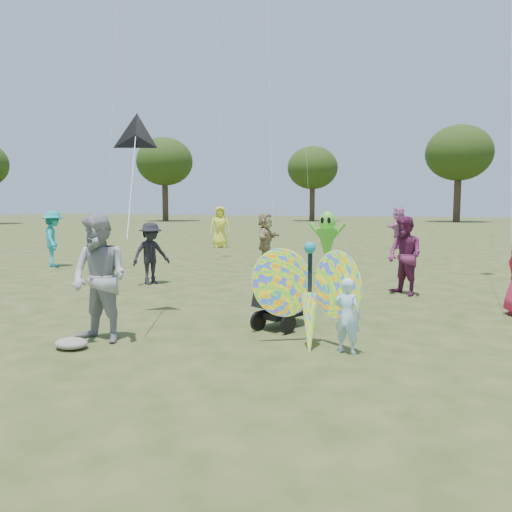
{
  "coord_description": "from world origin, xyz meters",
  "views": [
    {
      "loc": [
        2.81,
        -5.71,
        1.9
      ],
      "look_at": [
        -0.2,
        1.5,
        1.1
      ],
      "focal_mm": 35.0,
      "sensor_mm": 36.0,
      "label": 1
    }
  ],
  "objects_px": {
    "crowd_b": "(151,253)",
    "crowd_g": "(220,227)",
    "child_girl": "(347,316)",
    "crowd_d": "(265,239)",
    "jogging_stroller": "(282,288)",
    "alien_kite": "(327,240)",
    "crowd_j": "(398,228)",
    "crowd_e": "(405,256)",
    "adult_man": "(100,278)",
    "butterfly_kite": "(309,296)",
    "crowd_i": "(53,239)"
  },
  "relations": [
    {
      "from": "child_girl",
      "to": "crowd_e",
      "type": "relative_size",
      "value": 0.59
    },
    {
      "from": "adult_man",
      "to": "crowd_g",
      "type": "xyz_separation_m",
      "value": [
        -5.54,
        14.67,
        0.04
      ]
    },
    {
      "from": "crowd_b",
      "to": "crowd_i",
      "type": "distance_m",
      "value": 5.06
    },
    {
      "from": "crowd_d",
      "to": "adult_man",
      "type": "bearing_deg",
      "value": -175.63
    },
    {
      "from": "crowd_d",
      "to": "crowd_i",
      "type": "bearing_deg",
      "value": 114.6
    },
    {
      "from": "crowd_b",
      "to": "butterfly_kite",
      "type": "relative_size",
      "value": 0.85
    },
    {
      "from": "crowd_e",
      "to": "crowd_g",
      "type": "bearing_deg",
      "value": 175.16
    },
    {
      "from": "crowd_i",
      "to": "jogging_stroller",
      "type": "bearing_deg",
      "value": -159.57
    },
    {
      "from": "crowd_d",
      "to": "crowd_g",
      "type": "height_order",
      "value": "crowd_g"
    },
    {
      "from": "child_girl",
      "to": "crowd_e",
      "type": "distance_m",
      "value": 4.62
    },
    {
      "from": "crowd_j",
      "to": "butterfly_kite",
      "type": "bearing_deg",
      "value": 10.05
    },
    {
      "from": "crowd_j",
      "to": "alien_kite",
      "type": "distance_m",
      "value": 9.5
    },
    {
      "from": "butterfly_kite",
      "to": "alien_kite",
      "type": "xyz_separation_m",
      "value": [
        -1.53,
        6.81,
        0.28
      ]
    },
    {
      "from": "adult_man",
      "to": "jogging_stroller",
      "type": "height_order",
      "value": "adult_man"
    },
    {
      "from": "child_girl",
      "to": "crowd_j",
      "type": "bearing_deg",
      "value": -73.19
    },
    {
      "from": "crowd_d",
      "to": "crowd_b",
      "type": "bearing_deg",
      "value": 164.28
    },
    {
      "from": "crowd_d",
      "to": "alien_kite",
      "type": "distance_m",
      "value": 2.99
    },
    {
      "from": "crowd_b",
      "to": "crowd_e",
      "type": "height_order",
      "value": "crowd_e"
    },
    {
      "from": "crowd_b",
      "to": "crowd_g",
      "type": "xyz_separation_m",
      "value": [
        -3.23,
        10.11,
        0.18
      ]
    },
    {
      "from": "crowd_j",
      "to": "jogging_stroller",
      "type": "relative_size",
      "value": 1.61
    },
    {
      "from": "crowd_d",
      "to": "crowd_i",
      "type": "relative_size",
      "value": 0.96
    },
    {
      "from": "jogging_stroller",
      "to": "butterfly_kite",
      "type": "bearing_deg",
      "value": -29.94
    },
    {
      "from": "crowd_e",
      "to": "crowd_i",
      "type": "bearing_deg",
      "value": -143.96
    },
    {
      "from": "child_girl",
      "to": "crowd_b",
      "type": "relative_size",
      "value": 0.66
    },
    {
      "from": "crowd_j",
      "to": "jogging_stroller",
      "type": "height_order",
      "value": "crowd_j"
    },
    {
      "from": "crowd_g",
      "to": "alien_kite",
      "type": "distance_m",
      "value": 9.74
    },
    {
      "from": "child_girl",
      "to": "crowd_d",
      "type": "bearing_deg",
      "value": -50.06
    },
    {
      "from": "crowd_i",
      "to": "crowd_j",
      "type": "relative_size",
      "value": 0.95
    },
    {
      "from": "crowd_b",
      "to": "child_girl",
      "type": "bearing_deg",
      "value": -96.69
    },
    {
      "from": "crowd_d",
      "to": "alien_kite",
      "type": "relative_size",
      "value": 0.96
    },
    {
      "from": "crowd_b",
      "to": "crowd_i",
      "type": "bearing_deg",
      "value": 97.45
    },
    {
      "from": "jogging_stroller",
      "to": "butterfly_kite",
      "type": "xyz_separation_m",
      "value": [
        0.72,
        -0.94,
        0.08
      ]
    },
    {
      "from": "crowd_e",
      "to": "crowd_i",
      "type": "distance_m",
      "value": 10.59
    },
    {
      "from": "crowd_e",
      "to": "crowd_b",
      "type": "bearing_deg",
      "value": -130.98
    },
    {
      "from": "child_girl",
      "to": "crowd_g",
      "type": "xyz_separation_m",
      "value": [
        -8.82,
        13.9,
        0.44
      ]
    },
    {
      "from": "crowd_d",
      "to": "crowd_j",
      "type": "relative_size",
      "value": 0.91
    },
    {
      "from": "child_girl",
      "to": "crowd_j",
      "type": "height_order",
      "value": "crowd_j"
    },
    {
      "from": "crowd_j",
      "to": "child_girl",
      "type": "bearing_deg",
      "value": 11.88
    },
    {
      "from": "adult_man",
      "to": "crowd_g",
      "type": "distance_m",
      "value": 15.68
    },
    {
      "from": "child_girl",
      "to": "crowd_j",
      "type": "xyz_separation_m",
      "value": [
        -1.32,
        16.36,
        0.43
      ]
    },
    {
      "from": "crowd_b",
      "to": "butterfly_kite",
      "type": "distance_m",
      "value": 6.27
    },
    {
      "from": "adult_man",
      "to": "crowd_g",
      "type": "bearing_deg",
      "value": 113.85
    },
    {
      "from": "jogging_stroller",
      "to": "alien_kite",
      "type": "bearing_deg",
      "value": 120.51
    },
    {
      "from": "crowd_g",
      "to": "jogging_stroller",
      "type": "relative_size",
      "value": 1.63
    },
    {
      "from": "crowd_b",
      "to": "alien_kite",
      "type": "xyz_separation_m",
      "value": [
        3.53,
        3.1,
        0.23
      ]
    },
    {
      "from": "crowd_e",
      "to": "alien_kite",
      "type": "relative_size",
      "value": 0.96
    },
    {
      "from": "child_girl",
      "to": "jogging_stroller",
      "type": "xyz_separation_m",
      "value": [
        -1.25,
        1.02,
        0.12
      ]
    },
    {
      "from": "child_girl",
      "to": "butterfly_kite",
      "type": "height_order",
      "value": "butterfly_kite"
    },
    {
      "from": "crowd_b",
      "to": "crowd_d",
      "type": "xyz_separation_m",
      "value": [
        1.07,
        4.8,
        0.09
      ]
    },
    {
      "from": "crowd_d",
      "to": "jogging_stroller",
      "type": "height_order",
      "value": "crowd_d"
    }
  ]
}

